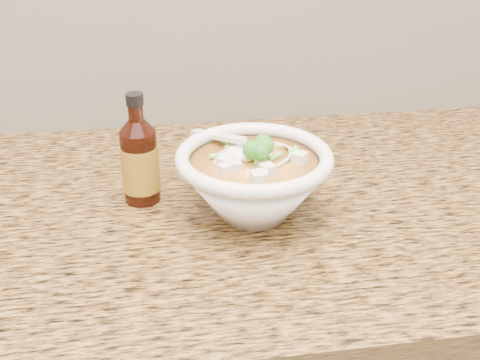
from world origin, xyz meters
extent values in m
cube|color=olive|center=(0.00, 1.68, 0.88)|extent=(4.00, 0.68, 0.04)
cylinder|color=white|center=(0.07, 1.62, 0.90)|extent=(0.09, 0.09, 0.01)
torus|color=white|center=(0.07, 1.62, 0.99)|extent=(0.22, 0.22, 0.02)
torus|color=beige|center=(0.05, 1.61, 0.98)|extent=(0.11, 0.11, 0.00)
torus|color=beige|center=(0.07, 1.62, 0.98)|extent=(0.10, 0.10, 0.00)
torus|color=beige|center=(0.09, 1.62, 0.98)|extent=(0.13, 0.13, 0.00)
torus|color=beige|center=(0.06, 1.62, 0.98)|extent=(0.15, 0.15, 0.00)
torus|color=beige|center=(0.08, 1.62, 0.98)|extent=(0.12, 0.12, 0.00)
torus|color=beige|center=(0.07, 1.61, 0.97)|extent=(0.13, 0.13, 0.00)
torus|color=beige|center=(0.08, 1.62, 0.97)|extent=(0.08, 0.08, 0.00)
cube|color=silver|center=(0.10, 1.67, 0.99)|extent=(0.02, 0.02, 0.01)
cube|color=silver|center=(0.06, 1.65, 0.99)|extent=(0.02, 0.02, 0.02)
cube|color=silver|center=(0.09, 1.56, 0.99)|extent=(0.02, 0.02, 0.02)
cube|color=silver|center=(0.08, 1.65, 0.99)|extent=(0.02, 0.02, 0.02)
cube|color=silver|center=(0.09, 1.63, 0.99)|extent=(0.02, 0.02, 0.02)
cube|color=silver|center=(0.09, 1.61, 0.99)|extent=(0.02, 0.02, 0.02)
cube|color=silver|center=(0.02, 1.66, 0.99)|extent=(0.02, 0.02, 0.02)
cube|color=silver|center=(0.03, 1.59, 0.99)|extent=(0.02, 0.02, 0.02)
cube|color=silver|center=(0.10, 1.61, 0.99)|extent=(0.02, 0.02, 0.02)
cube|color=silver|center=(0.05, 1.56, 0.99)|extent=(0.02, 0.02, 0.02)
ellipsoid|color=#196014|center=(0.08, 1.61, 1.00)|extent=(0.04, 0.04, 0.04)
cylinder|color=#70D251|center=(0.11, 1.61, 0.99)|extent=(0.02, 0.02, 0.01)
cylinder|color=#70D251|center=(0.12, 1.66, 0.99)|extent=(0.02, 0.02, 0.01)
cylinder|color=#70D251|center=(0.12, 1.67, 0.99)|extent=(0.02, 0.02, 0.01)
cylinder|color=#70D251|center=(0.11, 1.60, 0.99)|extent=(0.02, 0.01, 0.01)
cylinder|color=#70D251|center=(0.07, 1.68, 0.99)|extent=(0.02, 0.01, 0.01)
cylinder|color=#70D251|center=(0.10, 1.56, 0.99)|extent=(0.02, 0.02, 0.01)
ellipsoid|color=white|center=(0.06, 1.64, 0.99)|extent=(0.05, 0.05, 0.02)
cube|color=white|center=(0.03, 1.69, 1.00)|extent=(0.07, 0.11, 0.03)
cylinder|color=black|center=(-0.09, 1.69, 0.96)|extent=(0.06, 0.06, 0.11)
cylinder|color=black|center=(-0.09, 1.69, 1.04)|extent=(0.02, 0.02, 0.02)
cylinder|color=black|center=(-0.09, 1.69, 1.06)|extent=(0.03, 0.03, 0.02)
cylinder|color=red|center=(-0.09, 1.69, 0.95)|extent=(0.06, 0.06, 0.07)
camera|label=1|loc=(-0.06, 0.88, 1.35)|focal=45.00mm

